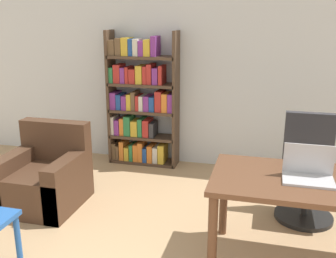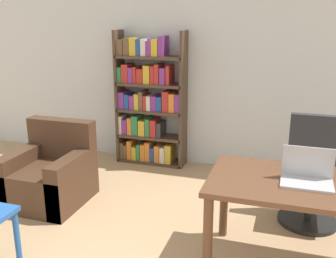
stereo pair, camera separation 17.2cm
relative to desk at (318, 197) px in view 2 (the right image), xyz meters
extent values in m
cube|color=silver|center=(-1.07, 2.06, 0.71)|extent=(8.00, 0.06, 2.70)
cube|color=brown|center=(0.00, 0.00, 0.08)|extent=(1.58, 0.80, 0.04)
cylinder|color=brown|center=(-0.73, -0.34, -0.29)|extent=(0.07, 0.07, 0.69)
cylinder|color=brown|center=(-0.73, 0.34, -0.29)|extent=(0.07, 0.07, 0.69)
cube|color=#B2B2B7|center=(-0.09, -0.04, 0.11)|extent=(0.36, 0.24, 0.02)
cube|color=#B2B2B7|center=(-0.09, 0.07, 0.23)|extent=(0.36, 0.04, 0.24)
cube|color=navy|center=(-0.09, 0.07, 0.24)|extent=(0.32, 0.03, 0.21)
cylinder|color=black|center=(0.00, 0.81, -0.62)|extent=(0.55, 0.55, 0.04)
cylinder|color=#262626|center=(0.00, 0.81, -0.44)|extent=(0.06, 0.06, 0.31)
cube|color=#2D2D33|center=(0.00, 0.81, -0.23)|extent=(0.49, 0.49, 0.10)
cube|color=#2D2D33|center=(0.00, 1.01, 0.09)|extent=(0.46, 0.08, 0.55)
cylinder|color=#2356A3|center=(-2.12, -0.65, -0.38)|extent=(0.04, 0.04, 0.51)
cube|color=#472D1E|center=(-2.58, 0.43, -0.44)|extent=(0.76, 0.77, 0.40)
cube|color=#472D1E|center=(-2.58, 0.74, -0.03)|extent=(0.76, 0.16, 0.43)
cube|color=#472D1E|center=(-2.88, 0.43, -0.36)|extent=(0.16, 0.77, 0.55)
cube|color=#472D1E|center=(-2.29, 0.43, -0.36)|extent=(0.16, 0.77, 0.55)
cube|color=#4C3828|center=(-2.40, 1.87, 0.22)|extent=(0.04, 0.28, 1.72)
cube|color=#4C3828|center=(-1.53, 1.87, 0.22)|extent=(0.04, 0.28, 1.72)
cube|color=#4C3828|center=(-1.97, 1.87, -0.62)|extent=(0.87, 0.28, 0.04)
cube|color=brown|center=(-2.36, 1.87, -0.49)|extent=(0.05, 0.24, 0.22)
cube|color=brown|center=(-2.31, 1.87, -0.51)|extent=(0.04, 0.24, 0.19)
cube|color=orange|center=(-2.25, 1.87, -0.47)|extent=(0.06, 0.24, 0.26)
cube|color=gold|center=(-2.18, 1.87, -0.51)|extent=(0.06, 0.24, 0.18)
cube|color=#2D7F47|center=(-2.12, 1.87, -0.49)|extent=(0.05, 0.24, 0.22)
cube|color=orange|center=(-2.05, 1.87, -0.49)|extent=(0.06, 0.24, 0.23)
cube|color=orange|center=(-1.99, 1.87, -0.47)|extent=(0.06, 0.24, 0.26)
cube|color=#234C99|center=(-1.93, 1.87, -0.51)|extent=(0.05, 0.24, 0.19)
cube|color=orange|center=(-1.86, 1.87, -0.49)|extent=(0.07, 0.24, 0.23)
cube|color=silver|center=(-1.78, 1.87, -0.50)|extent=(0.06, 0.24, 0.21)
cube|color=gold|center=(-1.71, 1.87, -0.48)|extent=(0.08, 0.24, 0.25)
cube|color=#4C3828|center=(-1.97, 1.87, -0.27)|extent=(0.87, 0.28, 0.04)
cube|color=silver|center=(-2.36, 1.87, -0.14)|extent=(0.04, 0.24, 0.24)
cube|color=#7F338C|center=(-2.30, 1.87, -0.16)|extent=(0.07, 0.24, 0.20)
cube|color=orange|center=(-2.23, 1.87, -0.14)|extent=(0.06, 0.24, 0.23)
cube|color=#2D7F47|center=(-2.16, 1.87, -0.13)|extent=(0.09, 0.24, 0.26)
cube|color=gold|center=(-2.06, 1.87, -0.15)|extent=(0.09, 0.24, 0.20)
cube|color=#2D7F47|center=(-1.98, 1.87, -0.14)|extent=(0.06, 0.24, 0.23)
cube|color=#B72D28|center=(-1.91, 1.87, -0.15)|extent=(0.08, 0.24, 0.22)
cube|color=#333338|center=(-1.83, 1.87, -0.16)|extent=(0.06, 0.24, 0.19)
cube|color=#4C3828|center=(-1.97, 1.87, 0.07)|extent=(0.87, 0.28, 0.04)
cube|color=#7F338C|center=(-2.34, 1.87, 0.20)|extent=(0.08, 0.24, 0.22)
cube|color=#234C99|center=(-2.27, 1.87, 0.19)|extent=(0.06, 0.24, 0.19)
cube|color=#7F338C|center=(-2.19, 1.87, 0.18)|extent=(0.07, 0.24, 0.18)
cube|color=gold|center=(-2.13, 1.87, 0.19)|extent=(0.06, 0.24, 0.21)
cube|color=brown|center=(-2.07, 1.87, 0.21)|extent=(0.05, 0.24, 0.24)
cube|color=#B72D28|center=(-2.02, 1.87, 0.18)|extent=(0.04, 0.24, 0.19)
cube|color=silver|center=(-1.96, 1.87, 0.18)|extent=(0.05, 0.24, 0.19)
cube|color=#7F338C|center=(-1.89, 1.87, 0.18)|extent=(0.07, 0.24, 0.19)
cube|color=#234C99|center=(-1.82, 1.87, 0.18)|extent=(0.07, 0.24, 0.19)
cube|color=#B72D28|center=(-1.74, 1.87, 0.22)|extent=(0.08, 0.24, 0.26)
cube|color=orange|center=(-1.66, 1.87, 0.21)|extent=(0.07, 0.24, 0.24)
cube|color=#7F338C|center=(-1.57, 1.87, 0.20)|extent=(0.08, 0.24, 0.23)
cube|color=#4C3828|center=(-1.97, 1.87, 0.41)|extent=(0.87, 0.28, 0.04)
cube|color=#2D7F47|center=(-2.35, 1.87, 0.53)|extent=(0.05, 0.24, 0.19)
cube|color=#B72D28|center=(-2.28, 1.87, 0.55)|extent=(0.09, 0.24, 0.23)
cube|color=#7F338C|center=(-2.20, 1.87, 0.53)|extent=(0.06, 0.24, 0.20)
cube|color=#B72D28|center=(-2.14, 1.87, 0.54)|extent=(0.04, 0.24, 0.21)
cube|color=#B72D28|center=(-2.08, 1.87, 0.52)|extent=(0.08, 0.24, 0.18)
cube|color=gold|center=(-1.99, 1.87, 0.55)|extent=(0.08, 0.24, 0.23)
cube|color=#B72D28|center=(-1.91, 1.87, 0.54)|extent=(0.05, 0.24, 0.22)
cube|color=#B72D28|center=(-1.85, 1.87, 0.56)|extent=(0.06, 0.24, 0.25)
cube|color=#7F338C|center=(-1.78, 1.87, 0.54)|extent=(0.07, 0.24, 0.21)
cube|color=#B72D28|center=(-1.71, 1.87, 0.55)|extent=(0.04, 0.24, 0.23)
cube|color=#4C3828|center=(-1.97, 1.87, 0.76)|extent=(0.87, 0.28, 0.04)
cube|color=brown|center=(-2.34, 1.87, 0.87)|extent=(0.09, 0.24, 0.19)
cube|color=brown|center=(-2.25, 1.87, 0.88)|extent=(0.08, 0.24, 0.21)
cube|color=gold|center=(-2.16, 1.87, 0.89)|extent=(0.09, 0.24, 0.22)
cube|color=#234C99|center=(-2.09, 1.87, 0.88)|extent=(0.05, 0.24, 0.20)
cube|color=silver|center=(-2.02, 1.87, 0.88)|extent=(0.07, 0.24, 0.21)
cube|color=#7F338C|center=(-1.95, 1.87, 0.87)|extent=(0.06, 0.24, 0.18)
cube|color=gold|center=(-1.88, 1.87, 0.88)|extent=(0.08, 0.24, 0.20)
cube|color=#7F338C|center=(-1.79, 1.87, 0.90)|extent=(0.06, 0.24, 0.24)
camera|label=1|loc=(-0.41, -2.84, 1.25)|focal=42.00mm
camera|label=2|loc=(-0.25, -2.79, 1.25)|focal=42.00mm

